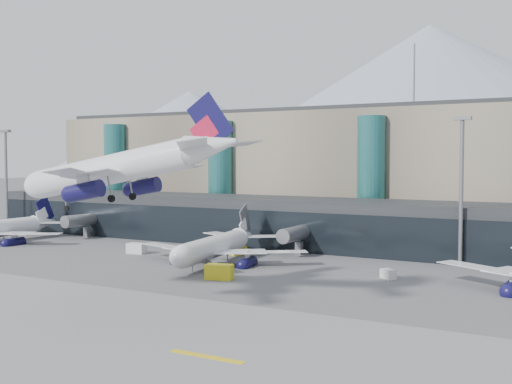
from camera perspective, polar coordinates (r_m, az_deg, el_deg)
ground at (r=85.00m, az=-10.09°, el=-9.61°), size 900.00×900.00×0.00m
runway_strip at (r=74.35m, az=-17.59°, el=-11.53°), size 400.00×40.00×0.04m
runway_markings at (r=74.35m, az=-17.59°, el=-11.51°), size 128.00×1.00×0.02m
concourse at (r=133.40m, az=5.83°, el=-2.83°), size 170.00×27.00×10.00m
terminal_main at (r=172.58m, az=2.50°, el=1.98°), size 130.00×30.00×31.00m
teal_towers at (r=153.84m, az=3.14°, el=1.33°), size 116.40×19.40×46.00m
lightmast_left at (r=171.84m, az=-21.32°, el=1.44°), size 3.00×1.20×25.60m
lightmast_mid at (r=114.40m, az=17.79°, el=0.81°), size 3.00×1.20×25.60m
hero_jet at (r=80.44m, az=-10.99°, el=2.92°), size 32.52×32.81×10.62m
jet_parked_left at (r=153.08m, az=-21.40°, el=-2.60°), size 33.83×32.81×10.89m
jet_parked_mid at (r=115.12m, az=-3.14°, el=-4.17°), size 33.55×33.75×10.93m
veh_a at (r=127.25m, az=-10.57°, el=-4.95°), size 3.79×2.43×2.01m
veh_b at (r=123.43m, az=-1.59°, el=-5.22°), size 2.95×3.46×1.71m
veh_c at (r=104.00m, az=-3.51°, el=-6.65°), size 4.39×3.61×2.16m
veh_g at (r=101.42m, az=11.67°, el=-7.15°), size 2.86×2.67×1.45m
veh_h at (r=98.91m, az=-3.29°, el=-7.11°), size 4.58×3.20×2.29m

